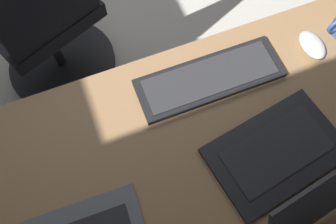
{
  "coord_description": "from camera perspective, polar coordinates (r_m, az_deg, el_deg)",
  "views": [
    {
      "loc": [
        0.42,
        1.96,
        1.56
      ],
      "look_at": [
        0.32,
        1.72,
        0.95
      ],
      "focal_mm": 35.41,
      "sensor_mm": 36.0,
      "label": 1
    }
  ],
  "objects": [
    {
      "name": "laptop_leftmost",
      "position": [
        0.87,
        21.19,
        -8.73
      ],
      "size": [
        0.38,
        0.34,
        0.21
      ],
      "color": "black",
      "rests_on": "desk"
    },
    {
      "name": "office_chair",
      "position": [
        1.51,
        -20.5,
        14.52
      ],
      "size": [
        0.57,
        0.61,
        0.97
      ],
      "color": "black",
      "rests_on": "ground"
    },
    {
      "name": "drawer_pedestal",
      "position": [
        1.23,
        -3.64,
        -16.17
      ],
      "size": [
        0.4,
        0.51,
        0.69
      ],
      "color": "#936D47",
      "rests_on": "ground"
    },
    {
      "name": "keyboard_main",
      "position": [
        0.95,
        7.19,
        5.81
      ],
      "size": [
        0.42,
        0.14,
        0.02
      ],
      "color": "black",
      "rests_on": "desk"
    },
    {
      "name": "desk",
      "position": [
        0.92,
        1.16,
        -9.68
      ],
      "size": [
        2.29,
        0.65,
        0.73
      ],
      "color": "#936D47",
      "rests_on": "ground"
    },
    {
      "name": "mouse_main",
      "position": [
        1.08,
        23.58,
        10.55
      ],
      "size": [
        0.06,
        0.1,
        0.03
      ],
      "primitive_type": "ellipsoid",
      "color": "silver",
      "rests_on": "desk"
    }
  ]
}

